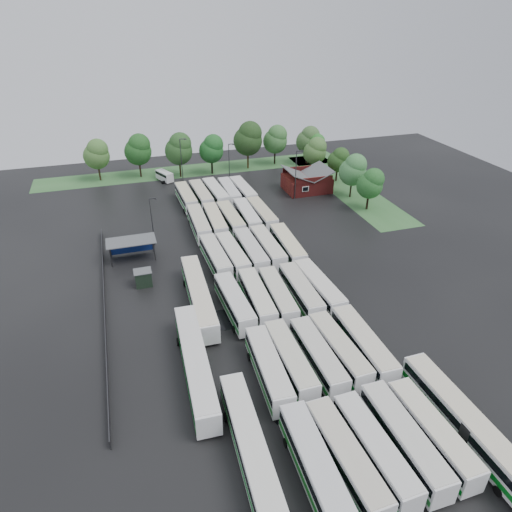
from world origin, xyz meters
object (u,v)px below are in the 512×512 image
object	(u,v)px
brick_building	(307,183)
artic_bus_west_a	(252,452)
minibus	(165,176)
artic_bus_east	(468,426)

from	to	relation	value
brick_building	artic_bus_west_a	world-z (taller)	brick_building
minibus	artic_bus_east	bearing A→B (deg)	-100.93
brick_building	minibus	distance (m)	34.93
brick_building	artic_bus_west_a	distance (m)	73.48
artic_bus_east	artic_bus_west_a	bearing A→B (deg)	169.61
artic_bus_west_a	artic_bus_east	size ratio (longest dim) A/B	0.98
artic_bus_east	brick_building	bearing A→B (deg)	79.47
minibus	brick_building	bearing A→B (deg)	-51.48
brick_building	artic_bus_east	distance (m)	70.13
artic_bus_west_a	artic_bus_east	world-z (taller)	artic_bus_east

